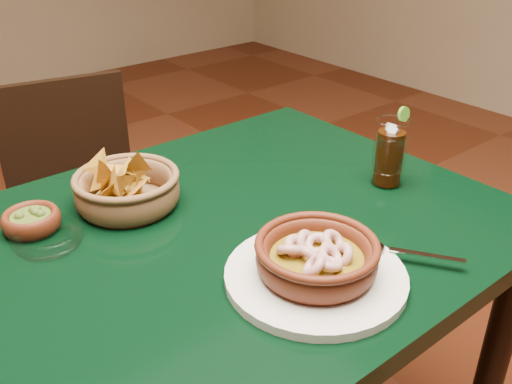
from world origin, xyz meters
TOP-DOWN VIEW (x-y plane):
  - dining_table at (0.00, 0.00)m, footprint 1.20×0.80m
  - dining_chair at (0.09, 0.70)m, footprint 0.45×0.45m
  - shrimp_plate at (0.10, -0.22)m, footprint 0.35×0.29m
  - chip_basket at (-0.01, 0.18)m, footprint 0.23×0.23m
  - guacamole_ramekin at (-0.19, 0.21)m, footprint 0.12×0.12m
  - cola_drink at (0.44, -0.08)m, footprint 0.14×0.14m
  - glass_ashtray at (-0.19, 0.14)m, footprint 0.13×0.13m

SIDE VIEW (x-z plane):
  - dining_chair at x=0.09m, z-range 0.04..0.87m
  - dining_table at x=0.00m, z-range 0.28..1.03m
  - glass_ashtray at x=-0.19m, z-range 0.75..0.78m
  - guacamole_ramekin at x=-0.19m, z-range 0.75..0.79m
  - shrimp_plate at x=0.10m, z-range 0.75..0.82m
  - chip_basket at x=-0.01m, z-range 0.71..0.86m
  - cola_drink at x=0.44m, z-range 0.74..0.90m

